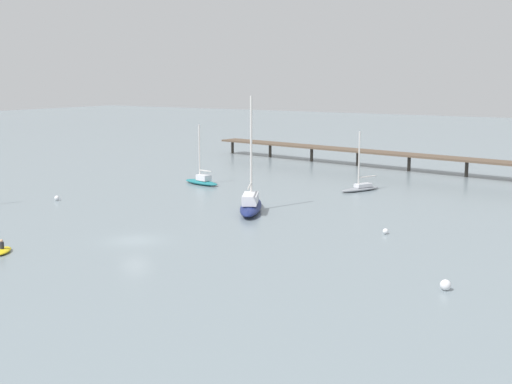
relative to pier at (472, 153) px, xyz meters
name	(u,v)px	position (x,y,z in m)	size (l,w,h in m)	color
ground_plane	(135,241)	(-14.20, -53.59, -3.41)	(400.00, 400.00, 0.00)	gray
pier	(472,153)	(0.00, 0.00, 0.00)	(65.36, 13.46, 6.14)	brown
sailboat_gray	(361,187)	(-8.42, -18.97, -2.88)	(3.67, 6.11, 7.41)	gray
sailboat_teal	(202,180)	(-28.13, -25.67, -2.83)	(6.31, 3.01, 7.87)	#1E727A
sailboat_navy	(251,204)	(-12.66, -37.52, -2.54)	(6.54, 9.53, 12.12)	navy
dinghy_yellow	(2,250)	(-20.37, -62.56, -3.19)	(2.48, 2.85, 1.14)	yellow
mooring_buoy_near	(57,198)	(-35.11, -43.97, -3.12)	(0.57, 0.57, 0.57)	silver
mooring_buoy_inner	(446,285)	(12.88, -52.78, -3.03)	(0.74, 0.74, 0.74)	silver
mooring_buoy_outer	(386,231)	(3.19, -39.43, -3.15)	(0.52, 0.52, 0.52)	silver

